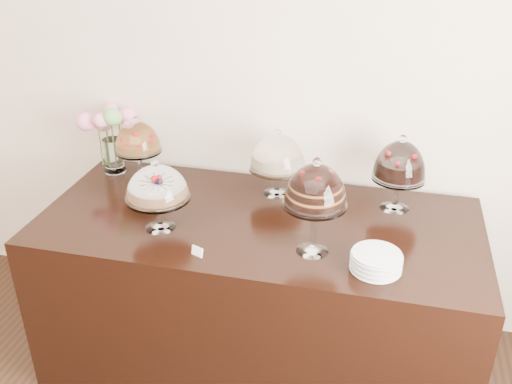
% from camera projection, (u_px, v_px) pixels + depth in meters
% --- Properties ---
extents(wall_back, '(5.00, 0.04, 3.00)m').
position_uv_depth(wall_back, '(230.00, 69.00, 3.11)').
color(wall_back, beige).
rests_on(wall_back, ground).
extents(display_counter, '(2.20, 1.00, 0.90)m').
position_uv_depth(display_counter, '(258.00, 292.00, 3.06)').
color(display_counter, black).
rests_on(display_counter, ground).
extents(cake_stand_sugar_sponge, '(0.31, 0.31, 0.36)m').
position_uv_depth(cake_stand_sugar_sponge, '(157.00, 186.00, 2.68)').
color(cake_stand_sugar_sponge, white).
rests_on(cake_stand_sugar_sponge, display_counter).
extents(cake_stand_choco_layer, '(0.28, 0.28, 0.47)m').
position_uv_depth(cake_stand_choco_layer, '(316.00, 189.00, 2.45)').
color(cake_stand_choco_layer, white).
rests_on(cake_stand_choco_layer, display_counter).
extents(cake_stand_cheesecake, '(0.30, 0.30, 0.37)m').
position_uv_depth(cake_stand_cheesecake, '(278.00, 155.00, 3.00)').
color(cake_stand_cheesecake, white).
rests_on(cake_stand_cheesecake, display_counter).
extents(cake_stand_dark_choco, '(0.27, 0.27, 0.41)m').
position_uv_depth(cake_stand_dark_choco, '(400.00, 164.00, 2.84)').
color(cake_stand_dark_choco, white).
rests_on(cake_stand_dark_choco, display_counter).
extents(cake_stand_fruit_tart, '(0.26, 0.26, 0.38)m').
position_uv_depth(cake_stand_fruit_tart, '(138.00, 140.00, 3.13)').
color(cake_stand_fruit_tart, white).
rests_on(cake_stand_fruit_tart, display_counter).
extents(flower_vase, '(0.35, 0.28, 0.41)m').
position_uv_depth(flower_vase, '(111.00, 130.00, 3.25)').
color(flower_vase, white).
rests_on(flower_vase, display_counter).
extents(plate_stack, '(0.22, 0.22, 0.08)m').
position_uv_depth(plate_stack, '(376.00, 262.00, 2.45)').
color(plate_stack, silver).
rests_on(plate_stack, display_counter).
extents(price_card_left, '(0.06, 0.04, 0.04)m').
position_uv_depth(price_card_left, '(197.00, 251.00, 2.56)').
color(price_card_left, white).
rests_on(price_card_left, display_counter).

